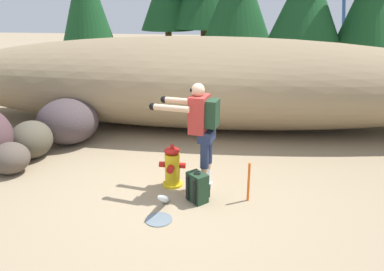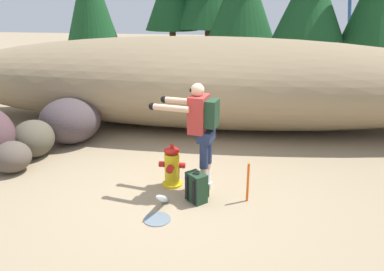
# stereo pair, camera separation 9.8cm
# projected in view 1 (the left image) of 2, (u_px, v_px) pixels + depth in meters

# --- Properties ---
(ground_plane) EXTENTS (56.00, 56.00, 0.04)m
(ground_plane) POSITION_uv_depth(u_px,v_px,m) (179.00, 192.00, 5.97)
(ground_plane) COLOR #998466
(dirt_embankment) EXTENTS (13.12, 3.20, 2.04)m
(dirt_embankment) POSITION_uv_depth(u_px,v_px,m) (203.00, 82.00, 8.84)
(dirt_embankment) COLOR #897556
(dirt_embankment) RESTS_ON ground_plane
(fire_hydrant) EXTENTS (0.42, 0.37, 0.69)m
(fire_hydrant) POSITION_uv_depth(u_px,v_px,m) (172.00, 167.00, 6.04)
(fire_hydrant) COLOR gold
(fire_hydrant) RESTS_ON ground_plane
(hydrant_water_jet) EXTENTS (0.37, 1.09, 0.64)m
(hydrant_water_jet) POSITION_uv_depth(u_px,v_px,m) (164.00, 202.00, 5.51)
(hydrant_water_jet) COLOR silver
(hydrant_water_jet) RESTS_ON ground_plane
(utility_worker) EXTENTS (1.02, 0.63, 1.68)m
(utility_worker) POSITION_uv_depth(u_px,v_px,m) (200.00, 124.00, 5.66)
(utility_worker) COLOR beige
(utility_worker) RESTS_ON ground_plane
(spare_backpack) EXTENTS (0.36, 0.36, 0.47)m
(spare_backpack) POSITION_uv_depth(u_px,v_px,m) (198.00, 187.00, 5.60)
(spare_backpack) COLOR #1E3823
(spare_backpack) RESTS_ON ground_plane
(boulder_large) EXTENTS (1.72, 1.73, 0.93)m
(boulder_large) POSITION_uv_depth(u_px,v_px,m) (68.00, 121.00, 7.83)
(boulder_large) COLOR #44383A
(boulder_large) RESTS_ON ground_plane
(boulder_small) EXTENTS (0.87, 0.87, 0.54)m
(boulder_small) POSITION_uv_depth(u_px,v_px,m) (10.00, 158.00, 6.50)
(boulder_small) COLOR #51463C
(boulder_small) RESTS_ON ground_plane
(boulder_outlier) EXTENTS (0.76, 0.86, 0.70)m
(boulder_outlier) POSITION_uv_depth(u_px,v_px,m) (31.00, 140.00, 7.13)
(boulder_outlier) COLOR #4D4738
(boulder_outlier) RESTS_ON ground_plane
(survey_stake) EXTENTS (0.04, 0.04, 0.60)m
(survey_stake) POSITION_uv_depth(u_px,v_px,m) (249.00, 182.00, 5.58)
(survey_stake) COLOR #E55914
(survey_stake) RESTS_ON ground_plane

